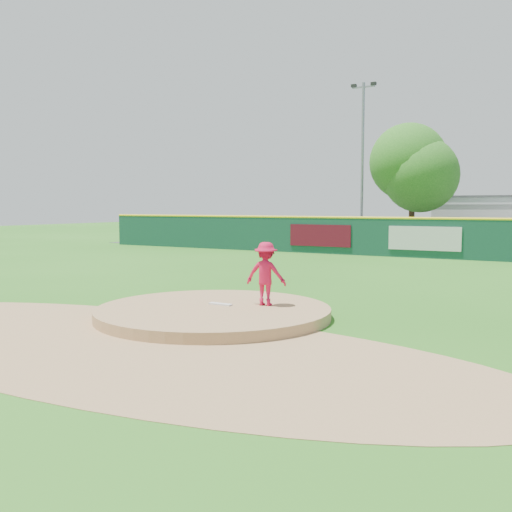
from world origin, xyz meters
The scene contains 12 objects.
ground centered at (0.00, 0.00, 0.00)m, with size 120.00×120.00×0.00m, color #286B19.
pitchers_mound centered at (0.00, 0.00, 0.00)m, with size 5.50×5.50×0.50m, color #9E774C.
pitching_rubber centered at (0.00, 0.30, 0.27)m, with size 0.60×0.15×0.04m, color white.
infield_dirt_arc centered at (0.00, -3.00, 0.01)m, with size 15.40×15.40×0.01m, color #9E774C.
parking_lot centered at (0.00, 27.00, 0.01)m, with size 44.00×16.00×0.02m, color #38383A.
pitcher centered at (0.95, 0.83, 1.01)m, with size 0.98×0.56×1.51m, color red.
van centered at (3.55, 23.29, 0.81)m, with size 2.61×5.65×1.57m, color white.
fence_banners centered at (-2.32, 17.92, 1.00)m, with size 9.27×0.04×1.20m.
playground_slide centered at (-11.63, 22.26, 0.73)m, with size 0.92×2.59×1.43m.
outfield_fence centered at (0.00, 18.00, 1.09)m, with size 40.00×0.14×2.07m.
deciduous_tree centered at (-2.00, 25.00, 4.55)m, with size 5.60×5.60×7.36m.
light_pole_left centered at (-6.00, 27.00, 6.05)m, with size 1.75×0.25×11.00m.
Camera 1 is at (7.49, -10.94, 2.61)m, focal length 40.00 mm.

